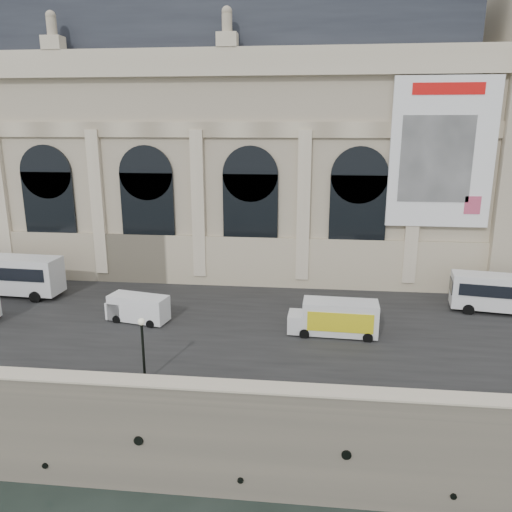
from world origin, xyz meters
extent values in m
plane|color=black|center=(0.00, 0.00, 0.00)|extent=(260.00, 260.00, 0.00)
cube|color=#796E5D|center=(0.00, 35.00, 3.00)|extent=(160.00, 70.00, 6.00)
cube|color=#2D2D2D|center=(0.00, 14.00, 6.03)|extent=(160.00, 24.00, 0.06)
cube|color=#796E5D|center=(0.00, 0.60, 6.55)|extent=(160.00, 1.20, 1.10)
cube|color=beige|center=(0.00, 0.60, 7.15)|extent=(160.00, 1.40, 0.12)
cube|color=#B4A78A|center=(-6.00, 31.00, 17.00)|extent=(68.00, 18.00, 22.00)
cube|color=beige|center=(-6.00, 21.85, 8.50)|extent=(68.60, 0.40, 5.00)
cube|color=beige|center=(-6.00, 21.70, 26.80)|extent=(69.00, 0.80, 2.40)
cube|color=beige|center=(-6.00, 21.85, 21.00)|extent=(68.00, 0.30, 1.40)
cube|color=#282C35|center=(-6.00, 31.00, 31.00)|extent=(64.00, 15.00, 6.00)
cube|color=beige|center=(-19.00, 21.75, 14.00)|extent=(1.20, 0.50, 14.00)
cube|color=black|center=(-14.00, 21.82, 12.50)|extent=(5.20, 0.25, 9.00)
cylinder|color=black|center=(-14.00, 21.82, 17.00)|extent=(5.20, 0.25, 5.20)
cube|color=beige|center=(-9.00, 21.75, 14.00)|extent=(1.20, 0.50, 14.00)
cube|color=black|center=(-4.00, 21.82, 12.50)|extent=(5.20, 0.25, 9.00)
cylinder|color=black|center=(-4.00, 21.82, 17.00)|extent=(5.20, 0.25, 5.20)
cube|color=beige|center=(1.00, 21.75, 14.00)|extent=(1.20, 0.50, 14.00)
cube|color=black|center=(6.00, 21.82, 12.50)|extent=(5.20, 0.25, 9.00)
cylinder|color=black|center=(6.00, 21.82, 17.00)|extent=(5.20, 0.25, 5.20)
cube|color=beige|center=(11.00, 21.75, 14.00)|extent=(1.20, 0.50, 14.00)
cube|color=black|center=(16.00, 21.82, 12.50)|extent=(5.20, 0.25, 9.00)
cylinder|color=black|center=(16.00, 21.82, 17.00)|extent=(5.20, 0.25, 5.20)
cube|color=beige|center=(21.00, 21.75, 14.00)|extent=(1.20, 0.50, 14.00)
cube|color=white|center=(23.00, 21.55, 19.00)|extent=(9.00, 0.35, 13.00)
cube|color=red|center=(23.00, 21.35, 24.40)|extent=(6.00, 0.06, 1.00)
cube|color=gray|center=(22.50, 21.35, 18.50)|extent=(6.20, 0.06, 7.50)
cube|color=#C04363|center=(26.00, 21.35, 14.50)|extent=(1.40, 0.06, 1.60)
cube|color=black|center=(-17.23, 18.13, 8.54)|extent=(11.62, 0.68, 1.16)
cylinder|color=black|center=(-12.62, 15.21, 6.53)|extent=(1.07, 0.37, 1.06)
cylinder|color=black|center=(-12.48, 17.85, 6.53)|extent=(1.07, 0.37, 1.06)
cube|color=black|center=(23.83, 17.68, 8.12)|extent=(0.40, 2.11, 1.11)
cylinder|color=black|center=(25.04, 16.32, 6.46)|extent=(0.95, 0.41, 0.92)
cylinder|color=black|center=(25.39, 18.60, 6.46)|extent=(0.95, 0.41, 0.92)
cube|color=white|center=(-1.90, 11.95, 7.19)|extent=(5.03, 2.79, 2.02)
cube|color=white|center=(-3.76, 12.34, 6.88)|extent=(1.68, 2.08, 1.41)
cube|color=black|center=(-4.24, 12.45, 7.36)|extent=(0.39, 1.56, 0.70)
cylinder|color=black|center=(-3.58, 11.36, 6.33)|extent=(0.70, 0.35, 0.67)
cylinder|color=black|center=(-3.19, 13.17, 6.33)|extent=(0.70, 0.35, 0.67)
cylinder|color=black|center=(-0.60, 10.73, 6.33)|extent=(0.70, 0.35, 0.67)
cylinder|color=black|center=(-0.22, 12.54, 6.33)|extent=(0.70, 0.35, 0.67)
cube|color=silver|center=(14.08, 11.01, 7.44)|extent=(5.65, 2.38, 2.50)
cube|color=gold|center=(14.03, 9.92, 7.44)|extent=(4.82, 0.28, 1.48)
cube|color=red|center=(14.03, 9.92, 7.44)|extent=(2.78, 0.16, 0.56)
cube|color=silver|center=(10.93, 11.15, 6.88)|extent=(1.57, 2.10, 1.39)
cylinder|color=black|center=(11.44, 10.06, 6.37)|extent=(0.75, 0.29, 0.74)
cylinder|color=black|center=(11.53, 12.19, 6.37)|extent=(0.75, 0.29, 0.74)
cylinder|color=black|center=(16.07, 9.85, 6.37)|extent=(0.75, 0.29, 0.74)
cylinder|color=black|center=(16.16, 11.98, 6.37)|extent=(0.75, 0.29, 0.74)
cylinder|color=black|center=(1.73, 2.43, 6.20)|extent=(0.43, 0.43, 0.39)
cylinder|color=black|center=(1.73, 2.43, 7.97)|extent=(0.16, 0.16, 3.94)
sphere|color=beige|center=(1.73, 2.43, 10.04)|extent=(0.43, 0.43, 0.43)
camera|label=1|loc=(11.57, -24.51, 21.51)|focal=35.00mm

